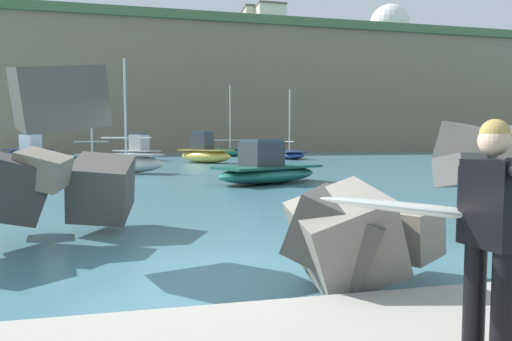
% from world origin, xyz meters
% --- Properties ---
extents(ground_plane, '(400.00, 400.00, 0.00)m').
position_xyz_m(ground_plane, '(0.00, 0.00, 0.00)').
color(ground_plane, '#42707F').
extents(breakwater_jetty, '(30.62, 6.09, 3.10)m').
position_xyz_m(breakwater_jetty, '(2.57, 1.43, 1.26)').
color(breakwater_jetty, gray).
rests_on(breakwater_jetty, ground).
extents(surfer_with_board, '(2.12, 1.26, 1.78)m').
position_xyz_m(surfer_with_board, '(1.47, -3.41, 1.28)').
color(surfer_with_board, black).
rests_on(surfer_with_board, walkway_path).
extents(boat_near_left, '(4.75, 5.85, 5.87)m').
position_xyz_m(boat_near_left, '(-4.85, 25.95, 0.46)').
color(boat_near_left, '#1E6656').
rests_on(boat_near_left, ground).
extents(boat_near_centre, '(5.22, 3.69, 6.24)m').
position_xyz_m(boat_near_centre, '(-2.76, 19.26, 0.59)').
color(boat_near_centre, beige).
rests_on(boat_near_centre, ground).
extents(boat_near_right, '(5.33, 4.88, 2.43)m').
position_xyz_m(boat_near_right, '(-12.67, 39.38, 0.74)').
color(boat_near_right, navy).
rests_on(boat_near_right, ground).
extents(boat_mid_left, '(4.69, 4.56, 2.38)m').
position_xyz_m(boat_mid_left, '(-2.54, 34.54, 0.72)').
color(boat_mid_left, white).
rests_on(boat_mid_left, ground).
extents(boat_mid_centre, '(4.72, 4.82, 2.48)m').
position_xyz_m(boat_mid_centre, '(2.92, 28.89, 0.78)').
color(boat_mid_centre, '#EAC64C').
rests_on(boat_mid_centre, ground).
extents(boat_far_left, '(2.22, 4.95, 6.57)m').
position_xyz_m(boat_far_left, '(11.54, 34.03, 0.44)').
color(boat_far_left, navy).
rests_on(boat_far_left, ground).
extents(boat_far_centre, '(6.37, 2.18, 7.67)m').
position_xyz_m(boat_far_centre, '(7.40, 41.34, 0.51)').
color(boat_far_centre, '#1E6656').
rests_on(boat_far_centre, ground).
extents(boat_far_right, '(5.47, 4.22, 1.87)m').
position_xyz_m(boat_far_right, '(3.80, 12.11, 0.58)').
color(boat_far_right, '#1E6656').
rests_on(boat_far_right, ground).
extents(mooring_buoy_inner, '(0.44, 0.44, 0.44)m').
position_xyz_m(mooring_buoy_inner, '(-10.31, 26.87, 0.22)').
color(mooring_buoy_inner, yellow).
rests_on(mooring_buoy_inner, ground).
extents(headland_bluff, '(81.23, 38.60, 18.80)m').
position_xyz_m(headland_bluff, '(18.14, 72.75, 9.42)').
color(headland_bluff, '#847056').
rests_on(headland_bluff, ground).
extents(radar_dome, '(8.30, 8.30, 11.34)m').
position_xyz_m(radar_dome, '(47.33, 80.53, 25.35)').
color(radar_dome, silver).
rests_on(radar_dome, headland_bluff).
extents(station_building_west, '(4.51, 5.18, 5.43)m').
position_xyz_m(station_building_west, '(-3.58, 77.31, 21.53)').
color(station_building_west, '#B2ADA3').
rests_on(station_building_west, headland_bluff).
extents(station_building_central, '(4.77, 6.74, 5.54)m').
position_xyz_m(station_building_central, '(18.03, 68.67, 21.58)').
color(station_building_central, silver).
rests_on(station_building_central, headland_bluff).
extents(station_building_east, '(6.08, 6.19, 5.90)m').
position_xyz_m(station_building_east, '(17.10, 71.86, 21.76)').
color(station_building_east, beige).
rests_on(station_building_east, headland_bluff).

